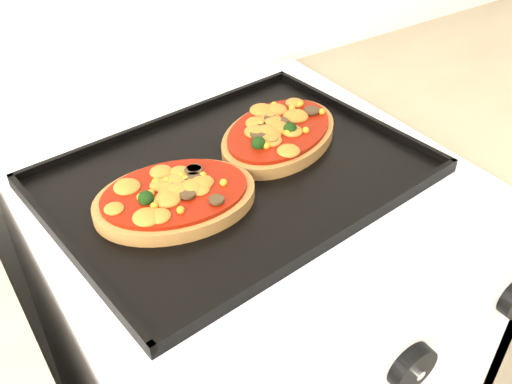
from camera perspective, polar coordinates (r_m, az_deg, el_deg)
stove at (r=1.14m, az=-0.56°, el=-17.40°), size 0.60×0.60×0.91m
control_panel at (r=0.68m, az=14.33°, el=-15.36°), size 0.60×0.02×0.09m
knob_center at (r=0.68m, az=15.35°, el=-16.56°), size 0.06×0.02×0.06m
baking_tray at (r=0.80m, az=-1.99°, el=1.92°), size 0.54×0.43×0.02m
pizza_left at (r=0.74m, az=-8.09°, el=-0.38°), size 0.24×0.19×0.03m
pizza_right at (r=0.86m, az=2.32°, el=5.93°), size 0.26×0.22×0.03m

